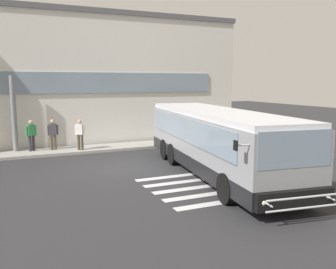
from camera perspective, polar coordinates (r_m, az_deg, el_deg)
The scene contains 9 objects.
ground_plane at distance 16.85m, azimuth -7.07°, elevation -5.13°, with size 80.00×90.00×0.02m, color #2B2B2D.
bay_paint_stripes at distance 13.89m, azimuth 6.17°, elevation -7.97°, with size 4.40×3.96×0.01m.
terminal_building at distance 27.59m, azimuth -15.80°, elevation 8.29°, with size 21.51×13.80×8.09m.
boarding_curb at distance 21.38m, azimuth -10.88°, elevation -2.13°, with size 23.71×2.00×0.15m, color #9E9B93.
entry_support_column at distance 21.16m, azimuth -22.85°, elevation 2.99°, with size 0.28×0.28×4.04m, color slate.
bus_main_foreground at distance 15.37m, azimuth 7.45°, elevation -1.32°, with size 4.43×11.51×2.70m.
passenger_near_column at distance 20.99m, azimuth -20.48°, elevation 0.08°, with size 0.56×0.34×1.68m.
passenger_by_doorway at distance 21.02m, azimuth -17.49°, elevation 0.33°, with size 0.59×0.38×1.68m.
passenger_at_curb_edge at distance 20.54m, azimuth -13.53°, elevation 0.21°, with size 0.49×0.40×1.68m.
Camera 1 is at (-4.77, -15.69, 3.87)m, focal length 39.20 mm.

